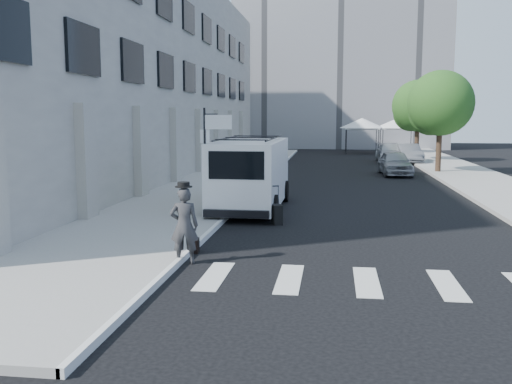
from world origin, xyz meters
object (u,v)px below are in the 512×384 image
(parked_car_b, at_px, (408,154))
(parked_car_c, at_px, (391,153))
(briefcase, at_px, (196,246))
(businessman, at_px, (184,226))
(suitcase, at_px, (277,214))
(cargo_van, at_px, (251,174))
(parked_car_a, at_px, (395,163))

(parked_car_b, height_order, parked_car_c, parked_car_b)
(parked_car_b, bearing_deg, briefcase, -111.51)
(businessman, xyz_separation_m, suitcase, (1.64, 5.08, -0.57))
(cargo_van, distance_m, parked_car_b, 23.00)
(cargo_van, bearing_deg, parked_car_b, 69.18)
(parked_car_c, bearing_deg, cargo_van, -109.81)
(briefcase, bearing_deg, parked_car_a, 64.08)
(suitcase, bearing_deg, parked_car_a, 48.78)
(businessman, xyz_separation_m, parked_car_c, (7.55, 30.17, -0.20))
(briefcase, distance_m, parked_car_b, 29.72)
(suitcase, bearing_deg, cargo_van, 89.48)
(suitcase, distance_m, parked_car_b, 25.45)
(parked_car_a, height_order, parked_car_b, parked_car_a)
(cargo_van, bearing_deg, parked_car_a, 63.52)
(businessman, relative_size, parked_car_b, 0.42)
(parked_car_a, distance_m, parked_car_c, 9.25)
(suitcase, distance_m, parked_car_a, 16.72)
(parked_car_b, bearing_deg, suitcase, -110.60)
(briefcase, relative_size, suitcase, 0.36)
(suitcase, height_order, cargo_van, cargo_van)
(briefcase, xyz_separation_m, parked_car_c, (7.55, 29.05, 0.52))
(parked_car_a, relative_size, parked_car_c, 0.87)
(cargo_van, bearing_deg, suitcase, -67.32)
(parked_car_b, bearing_deg, businessman, -110.90)
(briefcase, xyz_separation_m, suitcase, (1.64, 3.96, 0.15))
(suitcase, relative_size, parked_car_a, 0.29)
(suitcase, height_order, parked_car_b, parked_car_b)
(briefcase, bearing_deg, parked_car_c, 68.70)
(suitcase, relative_size, cargo_van, 0.18)
(businessman, bearing_deg, briefcase, -102.28)
(parked_car_a, bearing_deg, briefcase, -112.03)
(cargo_van, height_order, parked_car_b, cargo_van)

